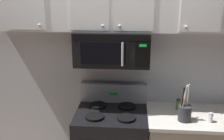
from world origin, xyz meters
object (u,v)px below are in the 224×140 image
(utensil_crock_charcoal, at_px, (185,112))
(salt_shaker, at_px, (211,118))
(over_range_microwave, at_px, (112,48))
(spice_jar, at_px, (178,104))

(utensil_crock_charcoal, bearing_deg, salt_shaker, -2.77)
(over_range_microwave, xyz_separation_m, salt_shaker, (0.99, -0.25, -0.63))
(utensil_crock_charcoal, relative_size, spice_jar, 3.46)
(utensil_crock_charcoal, relative_size, salt_shaker, 3.98)
(salt_shaker, height_order, spice_jar, spice_jar)
(over_range_microwave, distance_m, spice_jar, 0.95)
(over_range_microwave, relative_size, spice_jar, 6.67)
(over_range_microwave, height_order, spice_jar, over_range_microwave)
(over_range_microwave, bearing_deg, salt_shaker, -14.29)
(over_range_microwave, height_order, salt_shaker, over_range_microwave)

